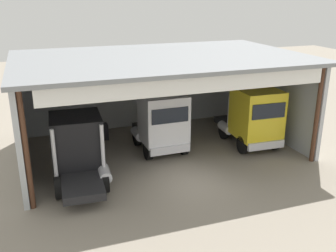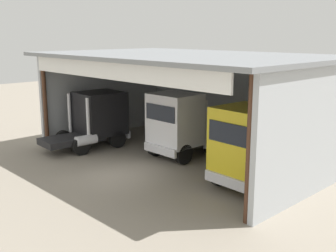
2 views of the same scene
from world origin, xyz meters
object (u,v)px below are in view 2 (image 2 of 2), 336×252
(truck_black_center_left_bay, at_px, (96,118))
(tool_cart, at_px, (181,130))
(truck_white_center_right_bay, at_px, (178,124))
(oil_drum, at_px, (193,128))
(truck_yellow_left_bay, at_px, (251,146))

(truck_black_center_left_bay, distance_m, tool_cart, 5.64)
(truck_white_center_right_bay, xyz_separation_m, tool_cart, (-2.95, 3.19, -1.31))
(oil_drum, height_order, tool_cart, tool_cart)
(oil_drum, distance_m, tool_cart, 1.23)
(truck_yellow_left_bay, bearing_deg, tool_cart, -24.43)
(truck_black_center_left_bay, bearing_deg, oil_drum, 76.64)
(truck_white_center_right_bay, relative_size, truck_yellow_left_bay, 0.87)
(truck_yellow_left_bay, bearing_deg, oil_drum, -30.56)
(truck_yellow_left_bay, bearing_deg, truck_white_center_right_bay, -8.15)
(truck_white_center_right_bay, bearing_deg, truck_black_center_left_bay, 21.24)
(oil_drum, bearing_deg, truck_black_center_left_bay, -106.53)
(oil_drum, bearing_deg, tool_cart, -86.94)
(truck_white_center_right_bay, height_order, oil_drum, truck_white_center_right_bay)
(truck_black_center_left_bay, xyz_separation_m, truck_white_center_right_bay, (4.91, 1.96, 0.10))
(truck_black_center_left_bay, height_order, oil_drum, truck_black_center_left_bay)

